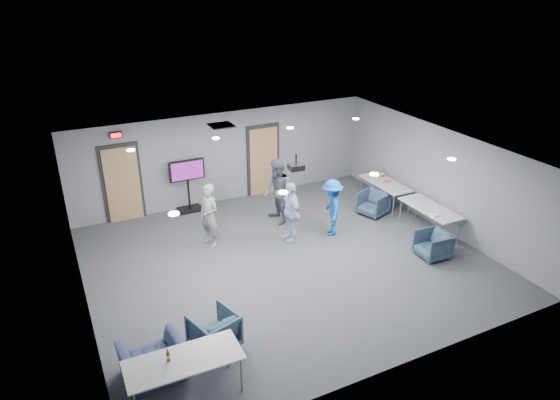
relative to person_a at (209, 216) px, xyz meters
name	(u,v)px	position (x,y,z in m)	size (l,w,h in m)	color
floor	(287,261)	(1.36, -1.56, -0.81)	(9.00, 9.00, 0.00)	#36393D
ceiling	(287,154)	(1.36, -1.56, 1.89)	(9.00, 9.00, 0.00)	silver
wall_back	(225,157)	(1.36, 2.44, 0.54)	(9.00, 0.02, 2.70)	slate
wall_front	(398,305)	(1.36, -5.56, 0.54)	(9.00, 0.02, 2.70)	slate
wall_left	(78,254)	(-3.14, -1.56, 0.54)	(0.02, 8.00, 2.70)	slate
wall_right	(438,178)	(5.86, -1.56, 0.54)	(0.02, 8.00, 2.70)	slate
door_left	(123,184)	(-1.64, 2.40, 0.25)	(1.06, 0.17, 2.24)	black
door_right	(263,161)	(2.56, 2.40, 0.25)	(1.06, 0.17, 2.24)	black
exit_sign	(116,135)	(-1.64, 2.38, 1.64)	(0.32, 0.08, 0.16)	black
hvac_diffuser	(221,125)	(0.86, 1.24, 1.87)	(0.60, 0.60, 0.03)	black
downlights	(287,155)	(1.36, -1.56, 1.87)	(6.18, 3.78, 0.02)	white
person_a	(209,216)	(0.00, 0.00, 0.00)	(0.59, 0.39, 1.63)	gray
person_b	(277,192)	(2.06, 0.39, 0.09)	(0.88, 0.69, 1.81)	#545965
person_c	(290,212)	(1.91, -0.68, -0.02)	(0.94, 0.39, 1.60)	silver
person_d	(332,208)	(3.03, -0.85, -0.05)	(0.99, 0.57, 1.53)	#184B9E
chair_right_a	(373,203)	(4.71, -0.36, -0.48)	(0.72, 0.74, 0.67)	#36485E
chair_right_c	(433,245)	(4.62, -2.94, -0.49)	(0.70, 0.72, 0.66)	#334758
chair_front_a	(214,330)	(-1.19, -3.65, -0.46)	(0.76, 0.78, 0.71)	#3D5569
chair_front_b	(154,362)	(-2.36, -3.96, -0.48)	(1.02, 0.90, 0.67)	#3C4668
table_right_a	(385,184)	(5.36, -0.02, -0.13)	(0.72, 1.72, 0.73)	silver
table_right_b	(430,209)	(5.36, -1.92, -0.13)	(0.73, 1.76, 0.73)	silver
table_front_left	(184,362)	(-1.98, -4.56, -0.13)	(1.86, 0.80, 0.73)	silver
bottle_front	(168,356)	(-2.20, -4.48, 0.00)	(0.06, 0.06, 0.23)	#5A370F
bottle_right	(383,173)	(5.59, 0.40, 0.02)	(0.08, 0.08, 0.29)	#5A370F
snack_box	(387,181)	(5.45, 0.01, -0.06)	(0.17, 0.11, 0.04)	#BD5D2F
wrapper	(435,215)	(5.11, -2.36, -0.06)	(0.20, 0.14, 0.05)	white
tv_stand	(188,182)	(0.11, 2.19, 0.06)	(1.01, 0.48, 1.54)	black
projector	(296,167)	(1.53, -1.65, 1.59)	(0.33, 0.32, 0.35)	black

